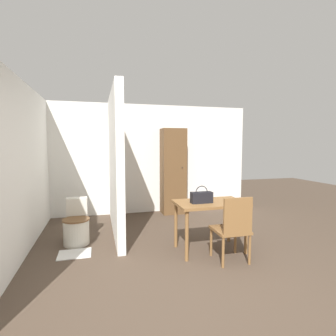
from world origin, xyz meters
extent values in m
plane|color=#4C3D30|center=(0.00, 0.00, 0.00)|extent=(16.00, 16.00, 0.00)
cube|color=white|center=(0.00, 3.59, 1.25)|extent=(5.09, 0.12, 2.50)
cube|color=white|center=(-2.11, 1.76, 1.25)|extent=(0.12, 4.53, 2.50)
cube|color=white|center=(-0.73, 2.36, 1.25)|extent=(0.12, 2.34, 2.50)
cube|color=brown|center=(0.56, 1.06, 0.72)|extent=(1.03, 0.63, 0.04)
cylinder|color=brown|center=(0.11, 0.80, 0.35)|extent=(0.05, 0.05, 0.70)
cylinder|color=brown|center=(1.02, 0.80, 0.35)|extent=(0.05, 0.05, 0.70)
cylinder|color=brown|center=(0.11, 1.31, 0.35)|extent=(0.05, 0.05, 0.70)
cylinder|color=brown|center=(1.02, 1.31, 0.35)|extent=(0.05, 0.05, 0.70)
cube|color=brown|center=(0.68, 0.68, 0.42)|extent=(0.45, 0.45, 0.04)
cube|color=brown|center=(0.68, 0.47, 0.67)|extent=(0.40, 0.04, 0.47)
cylinder|color=brown|center=(0.50, 0.87, 0.20)|extent=(0.04, 0.04, 0.40)
cylinder|color=brown|center=(0.88, 0.86, 0.20)|extent=(0.04, 0.04, 0.40)
cylinder|color=brown|center=(0.49, 0.49, 0.20)|extent=(0.04, 0.04, 0.40)
cylinder|color=brown|center=(0.87, 0.48, 0.20)|extent=(0.04, 0.04, 0.40)
cylinder|color=silver|center=(-1.39, 1.83, 0.19)|extent=(0.40, 0.40, 0.39)
cylinder|color=brown|center=(-1.39, 1.83, 0.40)|extent=(0.42, 0.42, 0.02)
cube|color=silver|center=(-1.39, 2.10, 0.54)|extent=(0.33, 0.18, 0.31)
cube|color=black|center=(0.40, 1.02, 0.82)|extent=(0.31, 0.12, 0.16)
torus|color=black|center=(0.40, 1.02, 0.90)|extent=(0.18, 0.01, 0.18)
cube|color=brown|center=(0.64, 3.30, 0.97)|extent=(0.54, 0.42, 1.95)
sphere|color=black|center=(0.79, 3.08, 1.07)|extent=(0.02, 0.02, 0.02)
cube|color=silver|center=(-1.39, 1.43, 0.01)|extent=(0.46, 0.36, 0.01)
camera|label=1|loc=(-1.04, -2.46, 1.58)|focal=28.00mm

